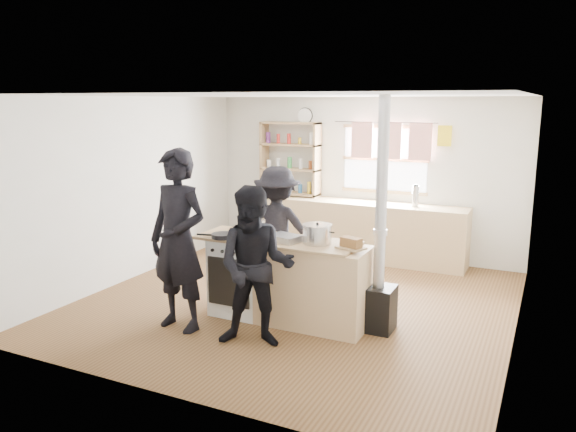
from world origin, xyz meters
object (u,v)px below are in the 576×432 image
(bread_board, at_px, (351,244))
(flue_heater, at_px, (379,272))
(stockpot_stove, at_px, (256,226))
(person_near_left, at_px, (178,241))
(skillet_greens, at_px, (223,235))
(roast_tray, at_px, (285,238))
(person_near_right, at_px, (256,267))
(person_far, at_px, (277,230))
(thermos, at_px, (415,196))
(stockpot_counter, at_px, (317,234))
(cooking_island, at_px, (288,280))

(bread_board, xyz_separation_m, flue_heater, (0.25, 0.21, -0.33))
(stockpot_stove, height_order, person_near_left, person_near_left)
(skillet_greens, bearing_deg, stockpot_stove, 57.48)
(roast_tray, height_order, person_near_right, person_near_right)
(roast_tray, relative_size, person_far, 0.23)
(person_near_left, bearing_deg, thermos, 69.68)
(bread_board, xyz_separation_m, person_far, (-1.30, 0.89, -0.17))
(stockpot_stove, distance_m, bread_board, 1.24)
(roast_tray, relative_size, bread_board, 1.15)
(person_far, bearing_deg, flue_heater, 142.25)
(thermos, height_order, stockpot_counter, thermos)
(person_far, bearing_deg, cooking_island, 109.57)
(skillet_greens, relative_size, person_near_right, 0.19)
(stockpot_stove, relative_size, bread_board, 0.67)
(thermos, height_order, bread_board, thermos)
(roast_tray, height_order, person_near_left, person_near_left)
(thermos, relative_size, person_near_left, 0.16)
(skillet_greens, xyz_separation_m, person_near_right, (0.70, -0.51, -0.14))
(thermos, bearing_deg, roast_tray, -105.35)
(skillet_greens, relative_size, flue_heater, 0.13)
(cooking_island, bearing_deg, person_far, 123.44)
(roast_tray, bearing_deg, person_near_right, -89.72)
(roast_tray, distance_m, person_near_right, 0.68)
(person_far, bearing_deg, stockpot_stove, 82.43)
(skillet_greens, height_order, stockpot_stove, stockpot_stove)
(stockpot_stove, xyz_separation_m, person_near_left, (-0.49, -0.84, -0.03))
(cooking_island, height_order, flue_heater, flue_heater)
(thermos, relative_size, roast_tray, 0.81)
(person_near_left, bearing_deg, person_far, 81.42)
(flue_heater, bearing_deg, bread_board, -140.10)
(stockpot_counter, xyz_separation_m, bread_board, (0.40, -0.05, -0.06))
(bread_board, relative_size, person_near_right, 0.20)
(person_near_right, bearing_deg, bread_board, 23.15)
(roast_tray, bearing_deg, thermos, 74.65)
(stockpot_counter, height_order, person_near_right, person_near_right)
(cooking_island, bearing_deg, person_near_right, -90.84)
(skillet_greens, height_order, roast_tray, roast_tray)
(person_near_right, bearing_deg, thermos, 58.59)
(cooking_island, bearing_deg, person_near_left, -144.15)
(thermos, distance_m, roast_tray, 2.94)
(stockpot_counter, bearing_deg, person_near_right, -115.71)
(flue_heater, relative_size, person_near_right, 1.53)
(roast_tray, relative_size, flue_heater, 0.15)
(roast_tray, bearing_deg, stockpot_counter, 10.66)
(skillet_greens, distance_m, roast_tray, 0.71)
(stockpot_stove, distance_m, stockpot_counter, 0.84)
(person_near_left, xyz_separation_m, person_far, (0.41, 1.55, -0.16))
(thermos, xyz_separation_m, stockpot_counter, (-0.42, -2.77, -0.02))
(person_far, bearing_deg, skillet_greens, 68.13)
(flue_heater, bearing_deg, person_far, 156.12)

